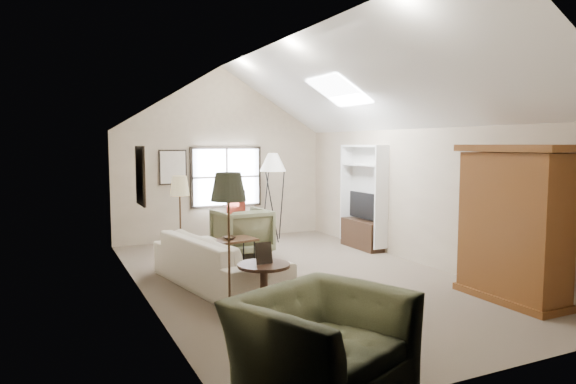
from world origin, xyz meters
name	(u,v)px	position (x,y,z in m)	size (l,w,h in m)	color
room_shell	(299,82)	(0.00, 0.00, 3.21)	(5.01, 8.01, 4.00)	#716050
window	(227,177)	(0.10, 3.96, 1.45)	(1.72, 0.08, 1.42)	black
skylight	(339,90)	(1.30, 0.90, 3.22)	(0.80, 1.20, 0.52)	white
wall_art	(158,171)	(-1.88, 1.94, 1.73)	(1.97, 3.71, 0.88)	black
armoire	(513,224)	(2.18, -2.40, 1.10)	(0.60, 1.50, 2.20)	brown
tv_alcove	(363,195)	(2.34, 1.60, 1.15)	(0.32, 1.30, 2.10)	white
media_console	(362,234)	(2.32, 1.60, 0.30)	(0.34, 1.18, 0.60)	#382316
tv_panel	(362,205)	(2.32, 1.60, 0.92)	(0.05, 0.90, 0.55)	black
sofa	(218,261)	(-1.34, 0.11, 0.40)	(2.72, 1.06, 0.79)	white
armchair_near	(322,347)	(-1.63, -3.70, 0.46)	(1.40, 1.22, 0.91)	#6A704E
armchair_far	(242,232)	(-0.22, 2.10, 0.47)	(0.99, 1.02, 0.93)	#696E4D
coffee_table	(229,253)	(-0.77, 1.28, 0.25)	(0.96, 0.53, 0.49)	#3E2719
bowl	(229,238)	(-0.77, 1.28, 0.52)	(0.23, 0.23, 0.06)	#322314
side_table	(264,290)	(-1.24, -1.49, 0.34)	(0.68, 0.68, 0.68)	#3E2119
side_chair	(236,215)	(0.24, 3.70, 0.57)	(0.44, 0.44, 1.13)	maroon
tripod_lamp	(273,197)	(0.93, 3.15, 1.02)	(0.59, 0.59, 2.05)	white
dark_lamp	(229,243)	(-1.64, -1.29, 0.95)	(0.45, 0.45, 1.89)	#26291D
tan_lamp	(180,223)	(-1.64, 1.31, 0.85)	(0.34, 0.34, 1.70)	tan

